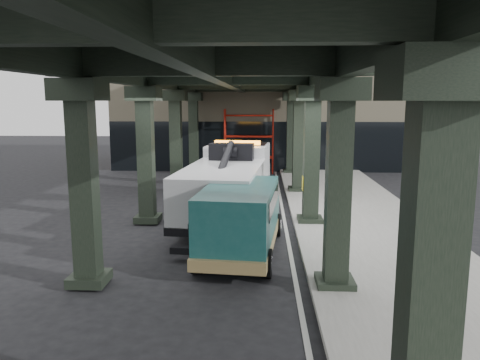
# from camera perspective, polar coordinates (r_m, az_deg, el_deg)

# --- Properties ---
(ground) EXTENTS (90.00, 90.00, 0.00)m
(ground) POSITION_cam_1_polar(r_m,az_deg,el_deg) (15.45, -0.48, -7.30)
(ground) COLOR black
(ground) RESTS_ON ground
(sidewalk) EXTENTS (5.00, 40.00, 0.15)m
(sidewalk) POSITION_cam_1_polar(r_m,az_deg,el_deg) (17.71, 14.65, -5.15)
(sidewalk) COLOR gray
(sidewalk) RESTS_ON ground
(lane_stripe) EXTENTS (0.12, 38.00, 0.01)m
(lane_stripe) POSITION_cam_1_polar(r_m,az_deg,el_deg) (17.37, 5.52, -5.41)
(lane_stripe) COLOR silver
(lane_stripe) RESTS_ON ground
(viaduct) EXTENTS (7.40, 32.00, 6.40)m
(viaduct) POSITION_cam_1_polar(r_m,az_deg,el_deg) (16.83, -1.52, 12.90)
(viaduct) COLOR black
(viaduct) RESTS_ON ground
(building) EXTENTS (22.00, 10.00, 8.00)m
(building) POSITION_cam_1_polar(r_m,az_deg,el_deg) (34.78, 4.69, 8.78)
(building) COLOR #C6B793
(building) RESTS_ON ground
(scaffolding) EXTENTS (3.08, 0.88, 4.00)m
(scaffolding) POSITION_cam_1_polar(r_m,az_deg,el_deg) (29.51, 1.10, 4.98)
(scaffolding) COLOR #AA190D
(scaffolding) RESTS_ON ground
(tow_truck) EXTENTS (3.35, 9.28, 2.98)m
(tow_truck) POSITION_cam_1_polar(r_m,az_deg,el_deg) (18.17, -1.20, -0.02)
(tow_truck) COLOR black
(tow_truck) RESTS_ON ground
(towed_van) EXTENTS (2.52, 5.38, 2.11)m
(towed_van) POSITION_cam_1_polar(r_m,az_deg,el_deg) (13.66, 0.12, -4.63)
(towed_van) COLOR #113E3D
(towed_van) RESTS_ON ground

